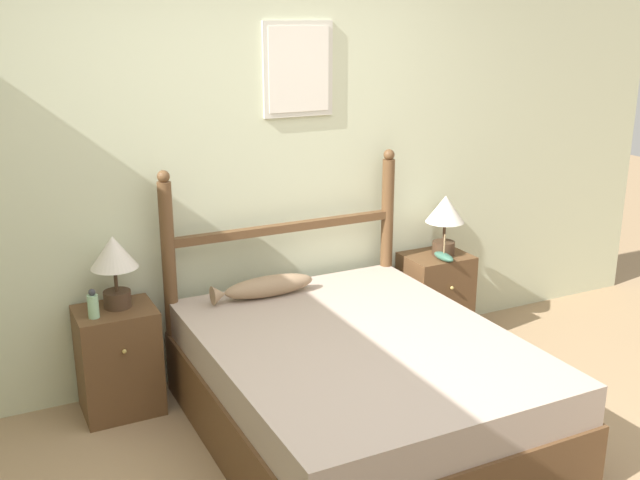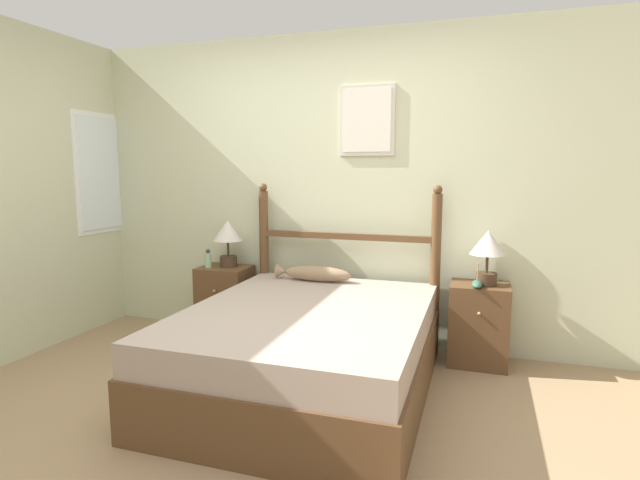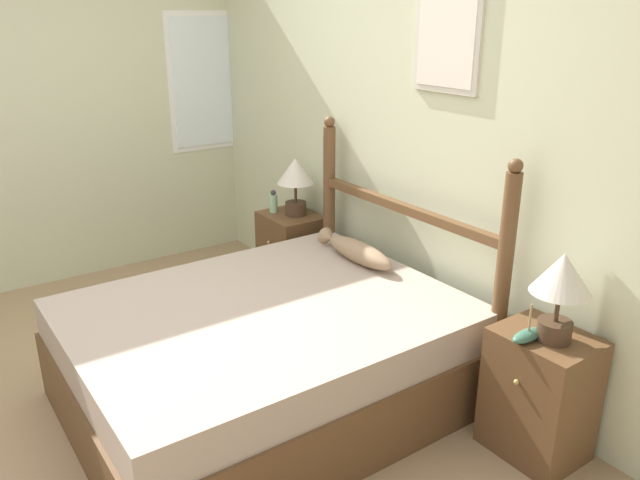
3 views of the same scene
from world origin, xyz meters
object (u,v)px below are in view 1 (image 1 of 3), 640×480
Objects in this scene: nightstand_left at (119,360)px; fish_pillow at (265,287)px; model_boat at (444,256)px; bed at (358,388)px; nightstand_right at (435,298)px; table_lamp_left at (114,259)px; bottle at (93,305)px; table_lamp_right at (445,215)px.

nightstand_left is 0.98× the size of fish_pillow.
bed is at bearing -145.15° from model_boat.
nightstand_right is at bearing 3.70° from fish_pillow.
table_lamp_left reaches higher than model_boat.
model_boat reaches higher than fish_pillow.
bottle reaches higher than nightstand_right.
bottle is 0.97m from fish_pillow.
bottle is at bearing -150.49° from nightstand_left.
fish_pillow is at bearing 178.65° from model_boat.
table_lamp_right reaches higher than bottle.
bottle is (-2.24, -0.07, 0.38)m from nightstand_right.
nightstand_left is 0.40m from bottle.
table_lamp_right reaches higher than bed.
bottle is (-2.27, -0.05, -0.20)m from table_lamp_right.
table_lamp_right is at bearing -0.49° from nightstand_left.
nightstand_right is 0.35m from model_boat.
bed is at bearing -32.99° from bottle.
table_lamp_right reaches higher than nightstand_left.
model_boat is (-0.06, -0.09, -0.25)m from table_lamp_right.
fish_pillow is (0.82, -0.11, -0.26)m from table_lamp_left.
fish_pillow is (-1.30, -0.06, -0.26)m from table_lamp_right.
bottle is (-0.12, -0.07, 0.38)m from nightstand_left.
bottle is at bearing 179.14° from fish_pillow.
bed is 0.85m from fish_pillow.
fish_pillow reaches higher than nightstand_left.
nightstand_left is at bearing 179.51° from table_lamp_right.
table_lamp_left is at bearing 172.48° from fish_pillow.
fish_pillow is at bearing -0.86° from bottle.
table_lamp_left is 2.51× the size of bottle.
table_lamp_left is (-1.03, 0.86, 0.61)m from bed.
bottle reaches higher than bed.
bottle is at bearing 178.86° from model_boat.
table_lamp_left is at bearing 46.42° from nightstand_left.
nightstand_left is 3.79× the size of bottle.
bed is 1.35m from nightstand_right.
nightstand_right is (2.12, 0.00, 0.00)m from nightstand_left.
nightstand_left is 0.91m from fish_pillow.
bottle is at bearing -178.77° from table_lamp_right.
bed is 10.22× the size of model_boat.
table_lamp_left is at bearing 33.09° from bottle.
bed is at bearing -74.48° from fish_pillow.
table_lamp_left reaches higher than bed.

